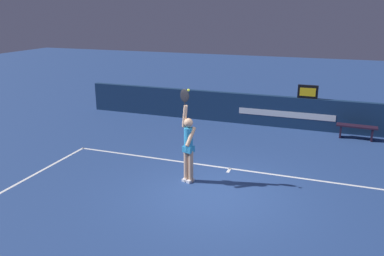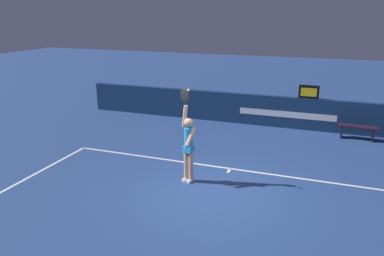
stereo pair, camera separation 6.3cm
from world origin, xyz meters
name	(u,v)px [view 2 (the right image)]	position (x,y,z in m)	size (l,w,h in m)	color
ground_plane	(213,194)	(0.00, 0.00, 0.00)	(60.00, 60.00, 0.00)	navy
court_lines	(198,215)	(0.00, -1.11, 0.00)	(10.09, 5.71, 0.00)	white
back_wall	(262,110)	(0.00, 6.39, 0.60)	(14.95, 0.24, 1.21)	navy
speed_display	(309,92)	(1.71, 6.38, 1.45)	(0.73, 0.14, 0.49)	black
tennis_player	(188,144)	(-0.84, 0.49, 1.04)	(0.46, 0.43, 2.49)	tan
tennis_ball	(189,90)	(-0.81, 0.44, 2.48)	(0.07, 0.07, 0.07)	#C7DC2D
courtside_bench_near	(358,129)	(3.50, 5.79, 0.37)	(1.37, 0.43, 0.49)	black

